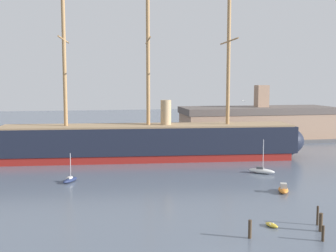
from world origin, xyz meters
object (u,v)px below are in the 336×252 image
dinghy_far_right (280,153)px  mooring_piling_nearest (318,216)px  mooring_piling_left_pair (323,233)px  dockside_warehouse_right (257,124)px  sailboat_alongside_bow (70,180)px  mooring_piling_midwater (321,222)px  mooring_piling_right_pair (250,229)px  tall_ship (148,141)px  seagull_in_flight (243,101)px  motorboat_far_left (15,159)px  motorboat_mid_right (283,189)px  sailboat_alongside_stern (261,171)px  dinghy_foreground_right (272,225)px

dinghy_far_right → mooring_piling_nearest: (-16.08, -43.96, 0.85)m
mooring_piling_left_pair → dockside_warehouse_right: size_ratio=0.04×
sailboat_alongside_bow → dockside_warehouse_right: size_ratio=0.11×
mooring_piling_midwater → dockside_warehouse_right: 71.65m
mooring_piling_right_pair → dinghy_far_right: bearing=61.5°
tall_ship → dinghy_far_right: (29.77, 0.43, -3.57)m
dockside_warehouse_right → seagull_in_flight: (-26.86, -60.82, 9.51)m
mooring_piling_nearest → mooring_piling_right_pair: 9.46m
motorboat_far_left → mooring_piling_midwater: mooring_piling_midwater is taller
mooring_piling_nearest → sailboat_alongside_bow: bearing=137.9°
mooring_piling_nearest → dockside_warehouse_right: 69.60m
sailboat_alongside_bow → dinghy_far_right: 48.43m
motorboat_far_left → tall_ship: bearing=-3.9°
dinghy_far_right → seagull_in_flight: size_ratio=2.48×
mooring_piling_nearest → mooring_piling_midwater: 2.06m
motorboat_far_left → dockside_warehouse_right: 64.36m
dinghy_far_right → mooring_piling_left_pair: bearing=-110.4°
motorboat_far_left → mooring_piling_left_pair: motorboat_far_left is taller
motorboat_mid_right → seagull_in_flight: 18.50m
sailboat_alongside_bow → seagull_in_flight: seagull_in_flight is taller
sailboat_alongside_stern → tall_ship: bearing=137.0°
sailboat_alongside_stern → motorboat_far_left: (-45.20, 18.68, 0.10)m
mooring_piling_right_pair → motorboat_far_left: bearing=123.5°
seagull_in_flight → mooring_piling_right_pair: bearing=-104.1°
motorboat_mid_right → sailboat_alongside_stern: bearing=81.5°
tall_ship → mooring_piling_nearest: 45.71m
tall_ship → dinghy_far_right: 29.98m
tall_ship → motorboat_far_left: size_ratio=16.76×
motorboat_mid_right → sailboat_alongside_bow: 33.73m
tall_ship → mooring_piling_midwater: (12.98, -45.45, -2.82)m
mooring_piling_nearest → mooring_piling_left_pair: bearing=-113.5°
dinghy_foreground_right → sailboat_alongside_stern: bearing=69.6°
sailboat_alongside_stern → seagull_in_flight: bearing=-118.7°
sailboat_alongside_bow → mooring_piling_midwater: 39.85m
sailboat_alongside_stern → dockside_warehouse_right: 43.01m
tall_ship → mooring_piling_midwater: bearing=-74.1°
tall_ship → motorboat_mid_right: bearing=-61.3°
mooring_piling_right_pair → dockside_warehouse_right: (28.93, 69.06, 3.59)m
sailboat_alongside_bow → dockside_warehouse_right: bearing=39.7°
motorboat_mid_right → mooring_piling_midwater: 16.22m
tall_ship → seagull_in_flight: bearing=-80.0°
motorboat_far_left → sailboat_alongside_stern: bearing=-22.5°
dinghy_far_right → mooring_piling_midwater: mooring_piling_midwater is taller
motorboat_far_left → mooring_piling_nearest: size_ratio=1.94×
sailboat_alongside_stern → mooring_piling_right_pair: size_ratio=3.08×
dinghy_far_right → mooring_piling_nearest: mooring_piling_nearest is taller
motorboat_far_left → mooring_piling_left_pair: size_ratio=2.64×
mooring_piling_right_pair → seagull_in_flight: (2.08, 8.24, 13.10)m
sailboat_alongside_bow → motorboat_far_left: sailboat_alongside_bow is taller
dinghy_far_right → dockside_warehouse_right: (3.71, 22.68, 4.30)m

